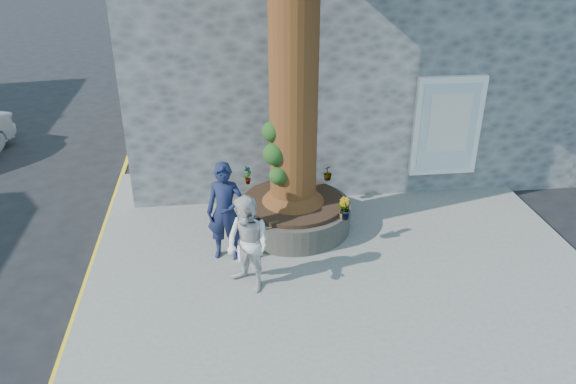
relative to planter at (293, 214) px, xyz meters
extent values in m
plane|color=black|center=(-0.80, -2.00, -0.41)|extent=(120.00, 120.00, 0.00)
cube|color=slate|center=(0.70, -1.00, -0.35)|extent=(9.00, 8.00, 0.12)
cube|color=yellow|center=(-3.85, -1.00, -0.41)|extent=(0.10, 30.00, 0.01)
cube|color=#484C4D|center=(1.70, 5.20, 2.59)|extent=(10.00, 8.00, 6.00)
cube|color=white|center=(3.50, 1.14, 1.29)|extent=(1.50, 0.12, 2.20)
cube|color=silver|center=(3.50, 1.08, 1.29)|extent=(1.25, 0.04, 1.95)
cube|color=silver|center=(3.50, 1.06, 1.39)|extent=(0.90, 0.02, 1.30)
cylinder|color=black|center=(0.00, 0.00, -0.03)|extent=(2.30, 2.30, 0.52)
cylinder|color=black|center=(0.00, 0.00, 0.27)|extent=(2.04, 2.04, 0.08)
cylinder|color=#472511|center=(0.00, 0.00, 4.06)|extent=(0.90, 0.90, 7.50)
cone|color=#472511|center=(0.00, 0.00, 0.66)|extent=(1.24, 1.24, 0.70)
sphere|color=#143612|center=(-0.38, -0.20, 1.41)|extent=(0.44, 0.44, 0.44)
sphere|color=#143612|center=(-0.32, -0.30, 1.01)|extent=(0.36, 0.36, 0.36)
sphere|color=#143612|center=(-0.40, -0.08, 1.81)|extent=(0.40, 0.40, 0.40)
imported|color=#141A38|center=(-1.35, -0.94, 0.64)|extent=(0.76, 0.58, 1.87)
imported|color=beige|center=(-1.00, -1.94, 0.56)|extent=(1.03, 1.04, 1.70)
cube|color=white|center=(-1.05, -1.09, -0.15)|extent=(0.23, 0.18, 0.28)
imported|color=gray|center=(-0.85, 0.85, 0.51)|extent=(0.25, 0.26, 0.41)
imported|color=gray|center=(0.85, -0.85, 0.52)|extent=(0.31, 0.32, 0.42)
imported|color=gray|center=(0.85, 0.85, 0.47)|extent=(0.24, 0.24, 0.33)
imported|color=gray|center=(0.85, -0.85, 0.45)|extent=(0.28, 0.30, 0.29)
camera|label=1|loc=(-1.30, -9.80, 5.46)|focal=35.00mm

